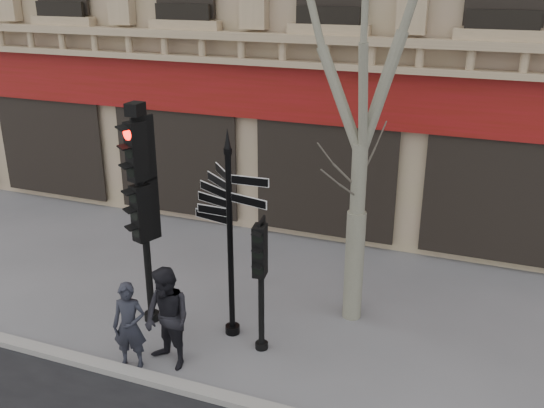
{
  "coord_description": "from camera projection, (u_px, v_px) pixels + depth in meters",
  "views": [
    {
      "loc": [
        3.74,
        -8.25,
        6.18
      ],
      "look_at": [
        0.31,
        0.6,
        2.55
      ],
      "focal_mm": 40.0,
      "sensor_mm": 36.0,
      "label": 1
    }
  ],
  "objects": [
    {
      "name": "ground",
      "position": [
        243.0,
        348.0,
        10.66
      ],
      "size": [
        80.0,
        80.0,
        0.0
      ],
      "primitive_type": "plane",
      "color": "#5B5B5F",
      "rests_on": "ground"
    },
    {
      "name": "pedestrian_b",
      "position": [
        167.0,
        319.0,
        9.91
      ],
      "size": [
        1.05,
        0.93,
        1.78
      ],
      "primitive_type": "imported",
      "rotation": [
        0.0,
        0.0,
        -0.36
      ],
      "color": "black",
      "rests_on": "ground"
    },
    {
      "name": "pedestrian_a",
      "position": [
        129.0,
        326.0,
        9.93
      ],
      "size": [
        0.64,
        0.5,
        1.54
      ],
      "primitive_type": "imported",
      "rotation": [
        0.0,
        0.0,
        0.27
      ],
      "color": "#21222C",
      "rests_on": "ground"
    },
    {
      "name": "fingerpost",
      "position": [
        229.0,
        201.0,
        10.2
      ],
      "size": [
        2.11,
        2.11,
        3.85
      ],
      "rotation": [
        0.0,
        0.0,
        -0.4
      ],
      "color": "black",
      "rests_on": "ground"
    },
    {
      "name": "kerb",
      "position": [
        207.0,
        394.0,
        9.42
      ],
      "size": [
        80.0,
        0.25,
        0.12
      ],
      "primitive_type": "cube",
      "color": "gray",
      "rests_on": "ground"
    },
    {
      "name": "traffic_signal_secondary",
      "position": [
        261.0,
        264.0,
        10.08
      ],
      "size": [
        0.43,
        0.34,
        2.36
      ],
      "rotation": [
        0.0,
        0.0,
        0.15
      ],
      "color": "black",
      "rests_on": "ground"
    },
    {
      "name": "traffic_signal_main",
      "position": [
        142.0,
        190.0,
        10.61
      ],
      "size": [
        0.54,
        0.46,
        4.17
      ],
      "rotation": [
        0.0,
        0.0,
        -0.35
      ],
      "color": "black",
      "rests_on": "ground"
    }
  ]
}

